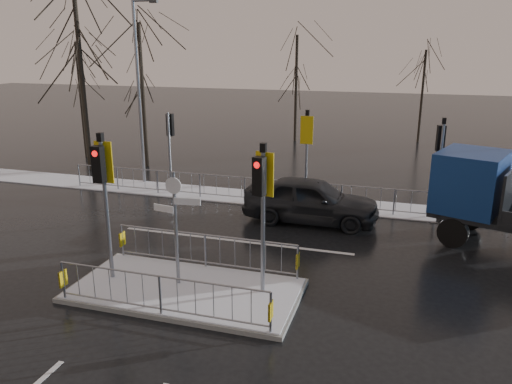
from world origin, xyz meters
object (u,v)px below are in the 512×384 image
(traffic_island, at_px, (185,279))
(flatbed_truck, at_px, (499,198))
(car_far_lane, at_px, (311,200))
(street_lamp_left, at_px, (140,86))

(traffic_island, bearing_deg, flatbed_truck, 35.98)
(car_far_lane, height_order, street_lamp_left, street_lamp_left)
(traffic_island, bearing_deg, car_far_lane, 71.70)
(car_far_lane, xyz_separation_m, flatbed_truck, (6.14, -0.39, 0.75))
(traffic_island, relative_size, car_far_lane, 1.22)
(traffic_island, bearing_deg, street_lamp_left, 124.07)
(flatbed_truck, bearing_deg, street_lamp_left, 166.57)
(car_far_lane, distance_m, flatbed_truck, 6.20)
(car_far_lane, distance_m, street_lamp_left, 9.79)
(car_far_lane, bearing_deg, flatbed_truck, -93.15)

